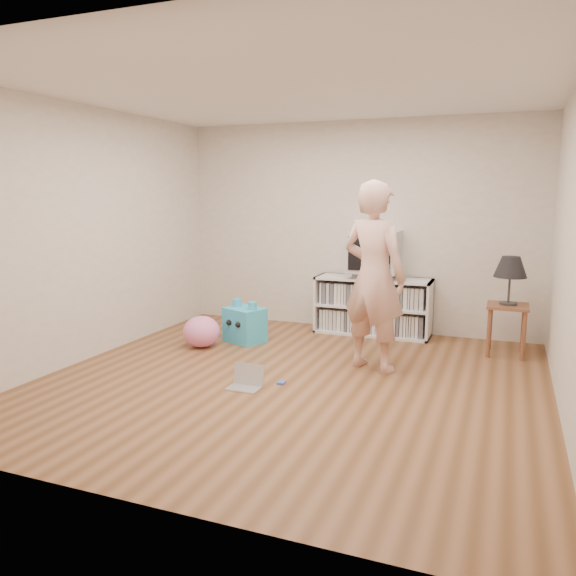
# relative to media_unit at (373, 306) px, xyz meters

# --- Properties ---
(ground) EXTENTS (4.50, 4.50, 0.00)m
(ground) POSITION_rel_media_unit_xyz_m (-0.29, -2.04, -0.35)
(ground) COLOR brown
(ground) RESTS_ON ground
(walls) EXTENTS (4.52, 4.52, 2.60)m
(walls) POSITION_rel_media_unit_xyz_m (-0.29, -2.04, 0.95)
(walls) COLOR beige
(walls) RESTS_ON ground
(ceiling) EXTENTS (4.50, 4.50, 0.01)m
(ceiling) POSITION_rel_media_unit_xyz_m (-0.29, -2.04, 2.25)
(ceiling) COLOR white
(ceiling) RESTS_ON walls
(media_unit) EXTENTS (1.40, 0.45, 0.70)m
(media_unit) POSITION_rel_media_unit_xyz_m (0.00, 0.00, 0.00)
(media_unit) COLOR white
(media_unit) RESTS_ON ground
(dvd_deck) EXTENTS (0.45, 0.35, 0.07)m
(dvd_deck) POSITION_rel_media_unit_xyz_m (0.00, -0.02, 0.39)
(dvd_deck) COLOR gray
(dvd_deck) RESTS_ON media_unit
(crt_tv) EXTENTS (0.60, 0.53, 0.50)m
(crt_tv) POSITION_rel_media_unit_xyz_m (0.00, -0.02, 0.67)
(crt_tv) COLOR #B4B4B9
(crt_tv) RESTS_ON dvd_deck
(side_table) EXTENTS (0.42, 0.42, 0.55)m
(side_table) POSITION_rel_media_unit_xyz_m (1.54, -0.39, 0.07)
(side_table) COLOR brown
(side_table) RESTS_ON ground
(table_lamp) EXTENTS (0.34, 0.34, 0.52)m
(table_lamp) POSITION_rel_media_unit_xyz_m (1.54, -0.39, 0.59)
(table_lamp) COLOR #333333
(table_lamp) RESTS_ON side_table
(person) EXTENTS (0.78, 0.64, 1.84)m
(person) POSITION_rel_media_unit_xyz_m (0.31, -1.39, 0.57)
(person) COLOR beige
(person) RESTS_ON ground
(laptop) EXTENTS (0.29, 0.23, 0.20)m
(laptop) POSITION_rel_media_unit_xyz_m (-0.60, -2.33, -0.30)
(laptop) COLOR silver
(laptop) RESTS_ON ground
(playing_cards) EXTENTS (0.07, 0.10, 0.02)m
(playing_cards) POSITION_rel_media_unit_xyz_m (-0.35, -2.13, -0.34)
(playing_cards) COLOR #4A5EC6
(playing_cards) RESTS_ON ground
(plush_blue) EXTENTS (0.52, 0.47, 0.49)m
(plush_blue) POSITION_rel_media_unit_xyz_m (-1.30, -0.93, -0.14)
(plush_blue) COLOR #2EAED9
(plush_blue) RESTS_ON ground
(plush_pink) EXTENTS (0.46, 0.46, 0.35)m
(plush_pink) POSITION_rel_media_unit_xyz_m (-1.66, -1.31, -0.17)
(plush_pink) COLOR pink
(plush_pink) RESTS_ON ground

